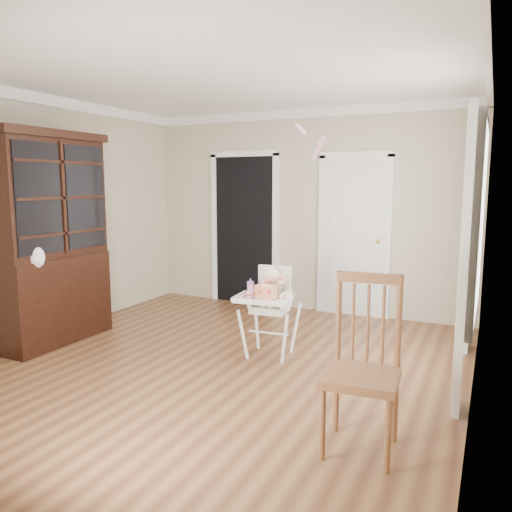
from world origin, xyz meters
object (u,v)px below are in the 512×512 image
at_px(cake, 266,292).
at_px(china_cabinet, 49,239).
at_px(sippy_cup, 250,288).
at_px(high_chair, 270,301).
at_px(dining_chair, 362,370).

bearing_deg(cake, china_cabinet, -171.02).
relative_size(sippy_cup, china_cabinet, 0.07).
relative_size(high_chair, dining_chair, 0.80).
bearing_deg(sippy_cup, cake, -24.82).
bearing_deg(dining_chair, cake, 132.30).
height_order(high_chair, dining_chair, dining_chair).
xyz_separation_m(high_chair, dining_chair, (1.26, -1.36, -0.03)).
xyz_separation_m(high_chair, cake, (0.05, -0.21, 0.14)).
distance_m(high_chair, china_cabinet, 2.49).
distance_m(china_cabinet, dining_chair, 3.74).
bearing_deg(cake, dining_chair, -43.56).
relative_size(cake, dining_chair, 0.25).
height_order(high_chair, sippy_cup, high_chair).
xyz_separation_m(cake, china_cabinet, (-2.40, -0.38, 0.43)).
xyz_separation_m(cake, sippy_cup, (-0.21, 0.10, 0.01)).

